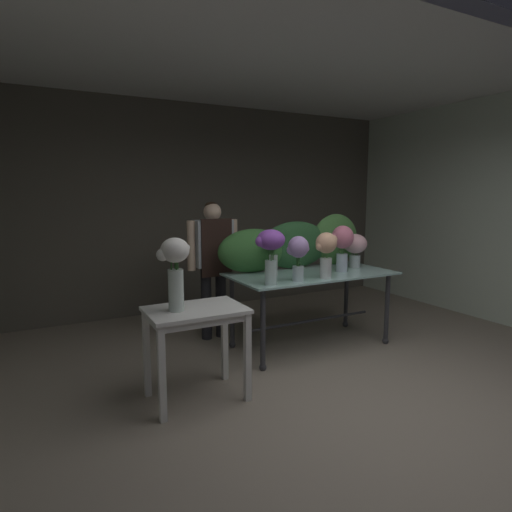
# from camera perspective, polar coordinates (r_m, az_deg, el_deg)

# --- Properties ---
(ground_plane) EXTENTS (8.01, 8.01, 0.00)m
(ground_plane) POSITION_cam_1_polar(r_m,az_deg,el_deg) (4.89, 2.00, -11.42)
(ground_plane) COLOR gray
(wall_back) EXTENTS (5.98, 0.12, 2.89)m
(wall_back) POSITION_cam_1_polar(r_m,az_deg,el_deg) (6.25, -6.29, 6.38)
(wall_back) COLOR #5B564C
(wall_back) RESTS_ON ground
(wall_right) EXTENTS (0.12, 3.76, 2.89)m
(wall_right) POSITION_cam_1_polar(r_m,az_deg,el_deg) (6.63, 25.26, 5.75)
(wall_right) COLOR silver
(wall_right) RESTS_ON ground
(ceiling_slab) EXTENTS (6.10, 3.76, 0.12)m
(ceiling_slab) POSITION_cam_1_polar(r_m,az_deg,el_deg) (4.78, 2.20, 24.02)
(ceiling_slab) COLOR silver
(ceiling_slab) RESTS_ON wall_back
(display_table_glass) EXTENTS (1.76, 0.89, 0.82)m
(display_table_glass) POSITION_cam_1_polar(r_m,az_deg,el_deg) (4.64, 7.38, -3.81)
(display_table_glass) COLOR #AAD8D2
(display_table_glass) RESTS_ON ground
(side_table_white) EXTENTS (0.77, 0.54, 0.76)m
(side_table_white) POSITION_cam_1_polar(r_m,az_deg,el_deg) (3.46, -8.07, -8.63)
(side_table_white) COLOR white
(side_table_white) RESTS_ON ground
(florist) EXTENTS (0.60, 0.24, 1.56)m
(florist) POSITION_cam_1_polar(r_m,az_deg,el_deg) (4.83, -5.75, 0.12)
(florist) COLOR #232328
(florist) RESTS_ON ground
(foliage_backdrop) EXTENTS (1.83, 0.28, 0.60)m
(foliage_backdrop) POSITION_cam_1_polar(r_m,az_deg,el_deg) (4.81, 4.77, 1.43)
(foliage_backdrop) COLOR #387033
(foliage_backdrop) RESTS_ON display_table_glass
(vase_blush_stock) EXTENTS (0.27, 0.27, 0.39)m
(vase_blush_stock) POSITION_cam_1_polar(r_m,az_deg,el_deg) (4.99, 13.11, 1.21)
(vase_blush_stock) COLOR silver
(vase_blush_stock) RESTS_ON display_table_glass
(vase_rosy_hydrangea) EXTENTS (0.26, 0.24, 0.50)m
(vase_rosy_hydrangea) POSITION_cam_1_polar(r_m,az_deg,el_deg) (4.69, 11.49, 1.73)
(vase_rosy_hydrangea) COLOR silver
(vase_rosy_hydrangea) RESTS_ON display_table_glass
(vase_ivory_tulips) EXTENTS (0.19, 0.18, 0.44)m
(vase_ivory_tulips) POSITION_cam_1_polar(r_m,az_deg,el_deg) (4.39, 2.35, 0.99)
(vase_ivory_tulips) COLOR silver
(vase_ivory_tulips) RESTS_ON display_table_glass
(vase_peach_snapdragons) EXTENTS (0.25, 0.21, 0.46)m
(vase_peach_snapdragons) POSITION_cam_1_polar(r_m,az_deg,el_deg) (4.30, 9.38, 0.79)
(vase_peach_snapdragons) COLOR silver
(vase_peach_snapdragons) RESTS_ON display_table_glass
(vase_lilac_dahlias) EXTENTS (0.22, 0.20, 0.44)m
(vase_lilac_dahlias) POSITION_cam_1_polar(r_m,az_deg,el_deg) (4.13, 5.63, 0.39)
(vase_lilac_dahlias) COLOR silver
(vase_lilac_dahlias) RESTS_ON display_table_glass
(vase_violet_carnations) EXTENTS (0.29, 0.26, 0.52)m
(vase_violet_carnations) POSITION_cam_1_polar(r_m,az_deg,el_deg) (3.93, 1.93, 1.16)
(vase_violet_carnations) COLOR silver
(vase_violet_carnations) RESTS_ON display_table_glass
(vase_white_roses_tall) EXTENTS (0.27, 0.22, 0.57)m
(vase_white_roses_tall) POSITION_cam_1_polar(r_m,az_deg,el_deg) (3.31, -10.81, -1.48)
(vase_white_roses_tall) COLOR silver
(vase_white_roses_tall) RESTS_ON side_table_white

